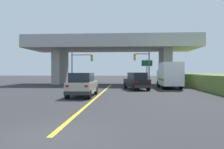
% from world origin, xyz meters
% --- Properties ---
extents(ground, '(160.00, 160.00, 0.00)m').
position_xyz_m(ground, '(0.00, 31.02, 0.00)').
color(ground, '#2B2B2D').
extents(overpass_bridge, '(28.11, 9.39, 7.90)m').
position_xyz_m(overpass_bridge, '(0.00, 31.02, 5.67)').
color(overpass_bridge, '#A8A59E').
rests_on(overpass_bridge, ground).
extents(lane_divider_stripe, '(0.20, 27.91, 0.01)m').
position_xyz_m(lane_divider_stripe, '(0.00, 13.96, 0.00)').
color(lane_divider_stripe, yellow).
rests_on(lane_divider_stripe, ground).
extents(suv_lead, '(1.99, 4.80, 2.02)m').
position_xyz_m(suv_lead, '(-1.25, 11.68, 1.02)').
color(suv_lead, '#B7B29E').
rests_on(suv_lead, ground).
extents(suv_crossing, '(3.09, 4.79, 2.02)m').
position_xyz_m(suv_crossing, '(3.66, 19.16, 1.01)').
color(suv_crossing, black).
rests_on(suv_crossing, ground).
extents(box_truck, '(2.33, 6.45, 3.24)m').
position_xyz_m(box_truck, '(7.88, 21.53, 1.68)').
color(box_truck, silver).
rests_on(box_truck, ground).
extents(traffic_signal_nearside, '(2.39, 0.36, 5.40)m').
position_xyz_m(traffic_signal_nearside, '(5.05, 26.29, 3.41)').
color(traffic_signal_nearside, '#56595E').
rests_on(traffic_signal_nearside, ground).
extents(traffic_signal_farside, '(3.30, 0.36, 5.29)m').
position_xyz_m(traffic_signal_farside, '(-4.69, 26.48, 3.40)').
color(traffic_signal_farside, slate).
rests_on(traffic_signal_farside, ground).
extents(highway_sign, '(1.75, 0.17, 4.12)m').
position_xyz_m(highway_sign, '(5.75, 28.99, 3.05)').
color(highway_sign, slate).
rests_on(highway_sign, ground).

